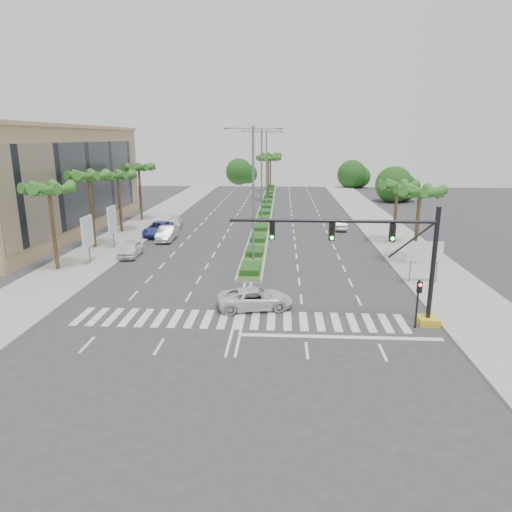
{
  "coord_description": "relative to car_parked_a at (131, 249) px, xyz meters",
  "views": [
    {
      "loc": [
        2.58,
        -26.35,
        11.01
      ],
      "look_at": [
        0.8,
        4.34,
        3.0
      ],
      "focal_mm": 32.0,
      "sensor_mm": 36.0,
      "label": 1
    }
  ],
  "objects": [
    {
      "name": "billboard_far",
      "position": [
        -2.7,
        2.95,
        2.22
      ],
      "size": [
        0.18,
        2.1,
        4.35
      ],
      "color": "slate",
      "rests_on": "ground"
    },
    {
      "name": "streetlight_mid",
      "position": [
        11.8,
        14.95,
        6.07
      ],
      "size": [
        5.1,
        0.25,
        12.0
      ],
      "color": "slate",
      "rests_on": "ground"
    },
    {
      "name": "footpath_left",
      "position": [
        -3.4,
        4.95,
        -0.66
      ],
      "size": [
        6.0,
        120.0,
        0.15
      ],
      "primitive_type": "cube",
      "color": "gray",
      "rests_on": "ground"
    },
    {
      "name": "palm_left_far",
      "position": [
        -4.7,
        10.95,
        5.76
      ],
      "size": [
        4.57,
        4.68,
        7.35
      ],
      "color": "brown",
      "rests_on": "ground"
    },
    {
      "name": "pedestrian_signal",
      "position": [
        22.4,
        -15.72,
        1.3
      ],
      "size": [
        0.28,
        0.36,
        3.0
      ],
      "color": "black",
      "rests_on": "ground"
    },
    {
      "name": "palm_left_end",
      "position": [
        -4.7,
        18.95,
        6.14
      ],
      "size": [
        4.57,
        4.68,
        7.75
      ],
      "color": "brown",
      "rests_on": "ground"
    },
    {
      "name": "direction_sign",
      "position": [
        25.3,
        -7.06,
        1.71
      ],
      "size": [
        2.7,
        0.11,
        3.4
      ],
      "color": "slate",
      "rests_on": "ground"
    },
    {
      "name": "car_crossing",
      "position": [
        12.66,
        -13.0,
        -0.05
      ],
      "size": [
        5.36,
        3.28,
        1.39
      ],
      "primitive_type": "imported",
      "rotation": [
        0.0,
        0.0,
        1.78
      ],
      "color": "white",
      "rests_on": "ground"
    },
    {
      "name": "palm_right_near",
      "position": [
        26.3,
        -1.05,
        5.47
      ],
      "size": [
        4.57,
        4.68,
        7.05
      ],
      "color": "brown",
      "rests_on": "ground"
    },
    {
      "name": "palm_left_near",
      "position": [
        -4.7,
        -5.05,
        5.95
      ],
      "size": [
        4.57,
        4.68,
        7.55
      ],
      "color": "brown",
      "rests_on": "ground"
    },
    {
      "name": "palm_median_b",
      "position": [
        11.8,
        54.95,
        6.43
      ],
      "size": [
        4.57,
        4.68,
        8.05
      ],
      "color": "brown",
      "rests_on": "ground"
    },
    {
      "name": "streetlight_near",
      "position": [
        11.8,
        -1.05,
        6.07
      ],
      "size": [
        5.1,
        0.25,
        12.0
      ],
      "color": "slate",
      "rests_on": "ground"
    },
    {
      "name": "ground",
      "position": [
        11.8,
        -15.05,
        -0.74
      ],
      "size": [
        160.0,
        160.0,
        0.0
      ],
      "primitive_type": "plane",
      "color": "#333335",
      "rests_on": "ground"
    },
    {
      "name": "footpath_right",
      "position": [
        27.0,
        4.95,
        -0.66
      ],
      "size": [
        6.0,
        120.0,
        0.15
      ],
      "primitive_type": "cube",
      "color": "gray",
      "rests_on": "ground"
    },
    {
      "name": "car_right",
      "position": [
        21.45,
        14.19,
        -0.09
      ],
      "size": [
        1.51,
        3.96,
        1.29
      ],
      "primitive_type": "imported",
      "rotation": [
        0.0,
        0.0,
        3.18
      ],
      "color": "#ADADB2",
      "rests_on": "ground"
    },
    {
      "name": "palm_median_a",
      "position": [
        11.8,
        39.95,
        6.43
      ],
      "size": [
        4.57,
        4.68,
        8.05
      ],
      "color": "brown",
      "rests_on": "ground"
    },
    {
      "name": "palm_right_far",
      "position": [
        26.3,
        6.95,
        5.17
      ],
      "size": [
        4.57,
        4.68,
        6.75
      ],
      "color": "brown",
      "rests_on": "ground"
    },
    {
      "name": "car_parked_b",
      "position": [
        1.75,
        7.11,
        0.05
      ],
      "size": [
        1.74,
        4.8,
        1.57
      ],
      "primitive_type": "imported",
      "rotation": [
        0.0,
        0.0,
        0.02
      ],
      "color": "#B6B5BB",
      "rests_on": "ground"
    },
    {
      "name": "palm_left_mid",
      "position": [
        -4.7,
        2.95,
        6.34
      ],
      "size": [
        4.57,
        4.68,
        7.95
      ],
      "color": "brown",
      "rests_on": "ground"
    },
    {
      "name": "car_parked_a",
      "position": [
        0.0,
        0.0,
        0.0
      ],
      "size": [
        1.93,
        4.41,
        1.48
      ],
      "primitive_type": "imported",
      "rotation": [
        0.0,
        0.0,
        0.04
      ],
      "color": "white",
      "rests_on": "ground"
    },
    {
      "name": "median_grass",
      "position": [
        11.8,
        29.95,
        -0.52
      ],
      "size": [
        1.8,
        75.0,
        0.04
      ],
      "primitive_type": "cube",
      "color": "#2B561D",
      "rests_on": "median"
    },
    {
      "name": "signal_gantry",
      "position": [
        21.07,
        -15.05,
        2.72
      ],
      "size": [
        12.6,
        1.2,
        7.2
      ],
      "color": "gold",
      "rests_on": "ground"
    },
    {
      "name": "billboard_near",
      "position": [
        -2.7,
        -3.05,
        2.22
      ],
      "size": [
        0.18,
        2.1,
        4.35
      ],
      "color": "slate",
      "rests_on": "ground"
    },
    {
      "name": "car_parked_d",
      "position": [
        0.84,
        14.38,
        -0.08
      ],
      "size": [
        2.32,
        4.71,
        1.32
      ],
      "primitive_type": "imported",
      "rotation": [
        0.0,
        0.0,
        0.11
      ],
      "color": "white",
      "rests_on": "ground"
    },
    {
      "name": "car_parked_c",
      "position": [
        0.12,
        9.61,
        0.05
      ],
      "size": [
        2.74,
        5.71,
        1.57
      ],
      "primitive_type": "imported",
      "rotation": [
        0.0,
        0.0,
        -0.02
      ],
      "color": "#32419B",
      "rests_on": "ground"
    },
    {
      "name": "building",
      "position": [
        -14.2,
        10.95,
        5.26
      ],
      "size": [
        12.0,
        36.0,
        12.0
      ],
      "primitive_type": "cube",
      "color": "tan",
      "rests_on": "ground"
    },
    {
      "name": "median",
      "position": [
        11.8,
        29.95,
        -0.64
      ],
      "size": [
        2.2,
        75.0,
        0.2
      ],
      "primitive_type": "cube",
      "color": "gray",
      "rests_on": "ground"
    },
    {
      "name": "streetlight_far",
      "position": [
        11.8,
        30.95,
        6.07
      ],
      "size": [
        5.1,
        0.25,
        12.0
      ],
      "color": "slate",
      "rests_on": "ground"
    }
  ]
}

